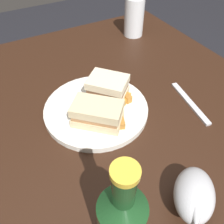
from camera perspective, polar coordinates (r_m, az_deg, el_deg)
The scene contains 13 objects.
dining_table at distance 0.93m, azimuth 2.84°, elevation -19.88°, with size 1.22×0.95×0.76m, color black.
plate at distance 0.64m, azimuth -3.84°, elevation 0.73°, with size 0.28×0.28×0.02m, color silver.
sandwich_half_left at distance 0.58m, azimuth -3.54°, elevation -0.38°, with size 0.13×0.14×0.06m.
sandwich_half_right at distance 0.65m, azimuth -1.03°, elevation 5.91°, with size 0.13×0.13×0.06m.
potato_wedge_front at distance 0.59m, azimuth -1.14°, elevation -2.11°, with size 0.05×0.02×0.02m, color #AD702D.
potato_wedge_middle at distance 0.59m, azimuth -1.03°, elevation -1.89°, with size 0.04×0.02×0.02m, color #AD702D.
potato_wedge_back at distance 0.59m, azimuth 1.97°, elevation -1.83°, with size 0.05×0.02×0.02m, color #AD702D.
potato_wedge_left_edge at distance 0.63m, azimuth 1.00°, elevation 1.76°, with size 0.04×0.02×0.02m, color #AD702D.
potato_wedge_right_edge at distance 0.65m, azimuth 3.10°, elevation 3.30°, with size 0.04×0.02×0.01m, color gold.
potato_wedge_stray at distance 0.66m, azimuth 3.02°, elevation 4.03°, with size 0.05×0.02×0.02m, color #AD702D.
pint_glass at distance 0.99m, azimuth 5.32°, elevation 21.39°, with size 0.08×0.08×0.14m.
gravy_boat at distance 0.48m, azimuth 19.53°, elevation -18.18°, with size 0.13×0.13×0.07m.
fork at distance 0.70m, azimuth 18.37°, elevation 2.09°, with size 0.18×0.02×0.01m, color silver.
Camera 1 is at (0.32, -0.23, 1.22)m, focal length 37.85 mm.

